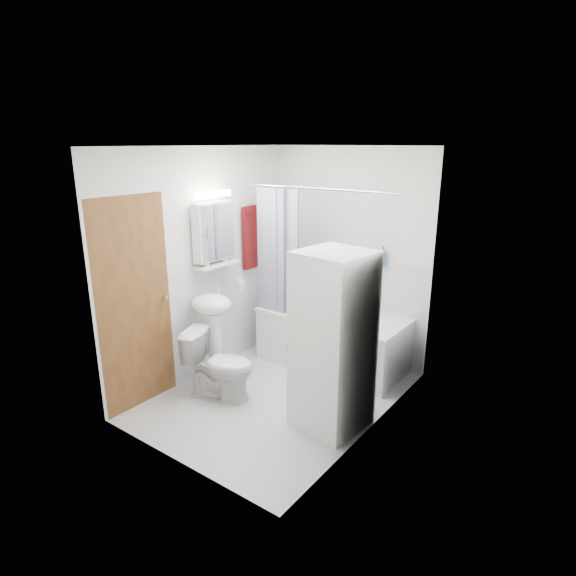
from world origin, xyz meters
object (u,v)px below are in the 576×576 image
Objects in this scene: bathtub at (333,336)px; washer_dryer at (332,342)px; sink at (213,318)px; toilet at (220,366)px.

bathtub is 1.02× the size of washer_dryer.
bathtub is 1.29m from washer_dryer.
sink reaches higher than toilet.
washer_dryer is (1.43, 0.01, 0.09)m from sink.
washer_dryer is at bearing -97.48° from toilet.
washer_dryer reaches higher than sink.
bathtub is 1.38m from toilet.
bathtub is at bearing -41.22° from toilet.
toilet is at bearing -111.85° from bathtub.
washer_dryer reaches higher than toilet.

